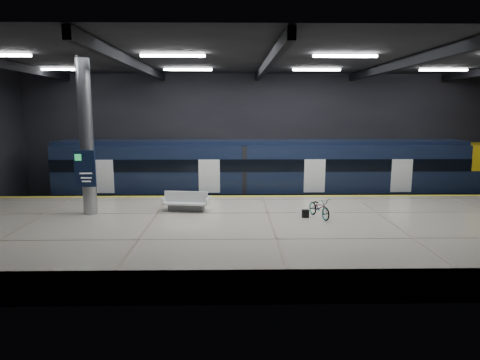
{
  "coord_description": "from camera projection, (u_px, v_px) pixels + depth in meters",
  "views": [
    {
      "loc": [
        -1.61,
        -19.89,
        5.7
      ],
      "look_at": [
        -1.22,
        1.5,
        2.2
      ],
      "focal_mm": 32.0,
      "sensor_mm": 36.0,
      "label": 1
    }
  ],
  "objects": [
    {
      "name": "ground",
      "position": [
        266.0,
        230.0,
        20.58
      ],
      "size": [
        30.0,
        30.0,
        0.0
      ],
      "primitive_type": "plane",
      "color": "black",
      "rests_on": "ground"
    },
    {
      "name": "room_shell",
      "position": [
        267.0,
        110.0,
        19.66
      ],
      "size": [
        30.1,
        16.1,
        8.05
      ],
      "color": "black",
      "rests_on": "ground"
    },
    {
      "name": "platform",
      "position": [
        271.0,
        234.0,
        18.02
      ],
      "size": [
        30.0,
        11.0,
        1.1
      ],
      "primitive_type": "cube",
      "color": "#B7AD9B",
      "rests_on": "ground"
    },
    {
      "name": "safety_strip",
      "position": [
        262.0,
        196.0,
        23.11
      ],
      "size": [
        30.0,
        0.4,
        0.01
      ],
      "primitive_type": "cube",
      "color": "gold",
      "rests_on": "platform"
    },
    {
      "name": "rails",
      "position": [
        259.0,
        204.0,
        25.99
      ],
      "size": [
        30.0,
        1.52,
        0.16
      ],
      "color": "gray",
      "rests_on": "ground"
    },
    {
      "name": "train",
      "position": [
        290.0,
        171.0,
        25.7
      ],
      "size": [
        29.4,
        2.84,
        3.79
      ],
      "color": "black",
      "rests_on": "ground"
    },
    {
      "name": "bench",
      "position": [
        186.0,
        204.0,
        19.71
      ],
      "size": [
        2.19,
        1.14,
        0.92
      ],
      "rotation": [
        0.0,
        0.0,
        -0.14
      ],
      "color": "#595B60",
      "rests_on": "platform"
    },
    {
      "name": "bicycle",
      "position": [
        319.0,
        207.0,
        18.47
      ],
      "size": [
        1.09,
        1.8,
        0.89
      ],
      "primitive_type": "imported",
      "rotation": [
        0.0,
        0.0,
        0.31
      ],
      "color": "#99999E",
      "rests_on": "platform"
    },
    {
      "name": "pannier_bag",
      "position": [
        305.0,
        214.0,
        18.5
      ],
      "size": [
        0.3,
        0.18,
        0.35
      ],
      "primitive_type": "cube",
      "rotation": [
        0.0,
        0.0,
        -0.01
      ],
      "color": "black",
      "rests_on": "platform"
    },
    {
      "name": "info_column",
      "position": [
        86.0,
        139.0,
        18.7
      ],
      "size": [
        0.9,
        0.78,
        6.9
      ],
      "color": "#9EA0A5",
      "rests_on": "platform"
    }
  ]
}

